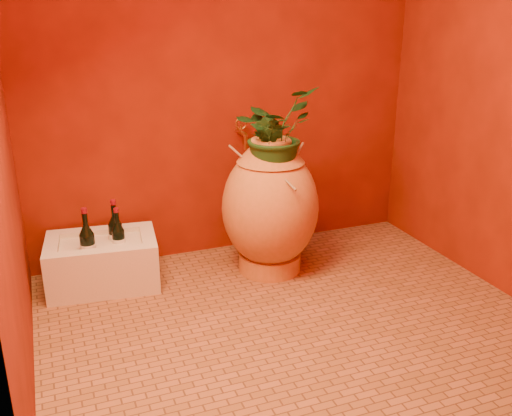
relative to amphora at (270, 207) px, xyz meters
name	(u,v)px	position (x,y,z in m)	size (l,w,h in m)	color
floor	(290,318)	(-0.12, -0.58, -0.41)	(2.50, 2.50, 0.00)	brown
wall_back	(225,55)	(-0.12, 0.42, 0.84)	(2.50, 0.02, 2.50)	#5A1305
amphora	(270,207)	(0.00, 0.00, 0.00)	(0.59, 0.60, 0.82)	#C27336
stone_basin	(103,263)	(-0.97, 0.16, -0.27)	(0.65, 0.48, 0.29)	beige
wine_bottle_a	(88,247)	(-1.05, 0.09, -0.13)	(0.08, 0.08, 0.35)	black
wine_bottle_b	(119,241)	(-0.87, 0.15, -0.14)	(0.07, 0.07, 0.30)	black
wine_bottle_c	(116,236)	(-0.88, 0.20, -0.13)	(0.08, 0.08, 0.34)	black
wall_tap	(242,132)	(-0.05, 0.33, 0.39)	(0.08, 0.17, 0.18)	#A16C25
plant_main	(275,133)	(0.02, -0.02, 0.45)	(0.46, 0.39, 0.51)	#163F18
plant_side	(267,146)	(-0.04, -0.04, 0.38)	(0.19, 0.15, 0.35)	#163F18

